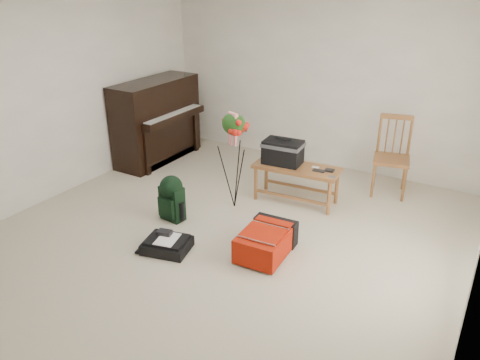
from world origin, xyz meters
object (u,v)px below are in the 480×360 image
Objects in this scene: flower_stand at (234,161)px; piano at (157,122)px; bench at (288,156)px; black_duffel at (167,244)px; green_backpack at (172,196)px; red_suitcase at (268,239)px; dining_chair at (392,157)px.

piano is at bearing 177.80° from flower_stand.
bench is (2.36, -0.27, -0.01)m from piano.
black_duffel is 0.73m from green_backpack.
green_backpack is (-0.38, 0.58, 0.24)m from black_duffel.
red_suitcase is at bearing 3.98° from green_backpack.
flower_stand reaches higher than black_duffel.
black_duffel is 0.98× the size of green_backpack.
piano is 2.14× the size of red_suitcase.
red_suitcase is 1.25× the size of green_backpack.
piano reaches higher than red_suitcase.
bench reaches higher than black_duffel.
dining_chair is at bearing 44.60° from black_duffel.
piano is 1.19× the size of flower_stand.
bench is 1.99× the size of green_backpack.
piano is 3.19m from red_suitcase.
flower_stand is at bearing 72.53° from black_duffel.
flower_stand is (-0.86, 0.73, 0.46)m from red_suitcase.
black_duffel is at bearing -134.24° from dining_chair.
dining_chair reaches higher than red_suitcase.
bench is 1.40m from red_suitcase.
green_backpack is at bearing 109.61° from black_duffel.
black_duffel is (1.81, -2.06, -0.53)m from piano.
flower_stand is (-1.56, -1.43, 0.11)m from dining_chair.
bench reaches higher than red_suitcase.
bench is at bearing 70.69° from flower_stand.
bench reaches higher than green_backpack.
piano is at bearing 140.47° from green_backpack.
flower_stand is at bearing -135.02° from bench.
dining_chair reaches higher than green_backpack.
dining_chair is 0.82× the size of flower_stand.
dining_chair is (3.46, 0.62, -0.09)m from piano.
flower_stand is (0.08, 1.25, 0.54)m from black_duffel.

